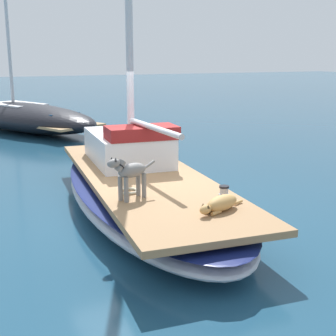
{
  "coord_description": "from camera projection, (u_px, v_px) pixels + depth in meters",
  "views": [
    {
      "loc": [
        -3.2,
        -7.7,
        2.79
      ],
      "look_at": [
        0.0,
        -1.0,
        1.01
      ],
      "focal_mm": 50.15,
      "sensor_mm": 36.0,
      "label": 1
    }
  ],
  "objects": [
    {
      "name": "cabin_house",
      "position": [
        129.0,
        146.0,
        9.54
      ],
      "size": [
        1.62,
        2.36,
        0.84
      ],
      "color": "silver",
      "rests_on": "sailboat_main"
    },
    {
      "name": "dog_grey",
      "position": [
        130.0,
        172.0,
        7.05
      ],
      "size": [
        0.91,
        0.42,
        0.7
      ],
      "color": "gray",
      "rests_on": "sailboat_main"
    },
    {
      "name": "deck_winch",
      "position": [
        224.0,
        193.0,
        7.14
      ],
      "size": [
        0.16,
        0.16,
        0.21
      ],
      "color": "#B7B7BC",
      "rests_on": "sailboat_main"
    },
    {
      "name": "moored_boat_far_astern",
      "position": [
        26.0,
        116.0,
        17.76
      ],
      "size": [
        5.38,
        7.96,
        8.36
      ],
      "color": "black",
      "rests_on": "ground"
    },
    {
      "name": "ground_plane",
      "position": [
        145.0,
        209.0,
        8.75
      ],
      "size": [
        120.0,
        120.0,
        0.0
      ],
      "primitive_type": "plane",
      "color": "navy"
    },
    {
      "name": "dog_tan",
      "position": [
        220.0,
        204.0,
        6.59
      ],
      "size": [
        0.92,
        0.46,
        0.22
      ],
      "color": "tan",
      "rests_on": "sailboat_main"
    },
    {
      "name": "coiled_rope",
      "position": [
        129.0,
        191.0,
        7.5
      ],
      "size": [
        0.32,
        0.32,
        0.04
      ],
      "primitive_type": "torus",
      "color": "beige",
      "rests_on": "sailboat_main"
    },
    {
      "name": "sailboat_main",
      "position": [
        145.0,
        192.0,
        8.67
      ],
      "size": [
        3.26,
        7.46,
        0.66
      ],
      "color": "#B2B7C1",
      "rests_on": "ground"
    }
  ]
}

